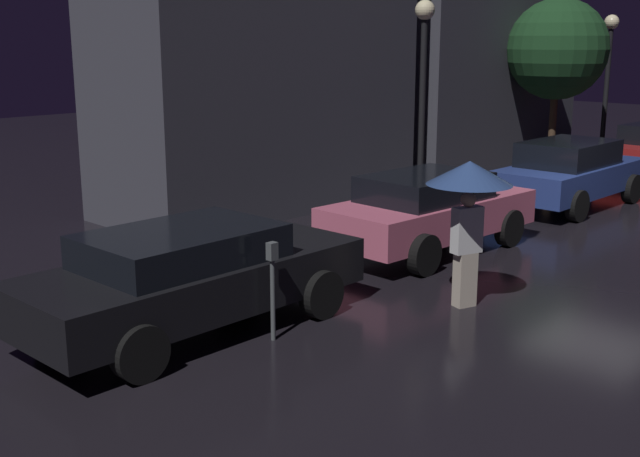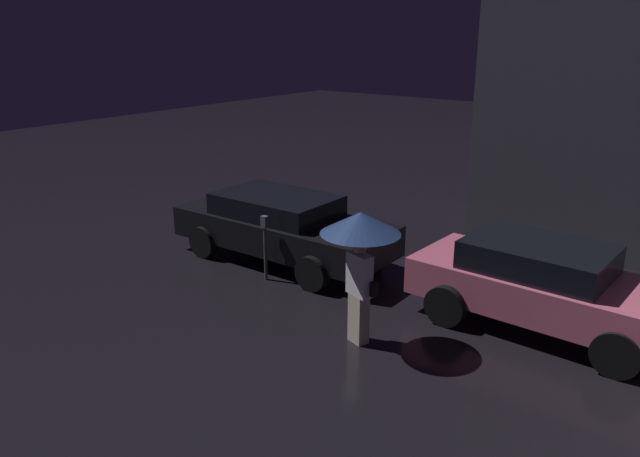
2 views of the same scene
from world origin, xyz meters
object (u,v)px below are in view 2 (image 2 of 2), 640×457
parked_car_pink (544,284)px  pedestrian_with_umbrella (360,237)px  parked_car_black (282,225)px  parking_meter (265,241)px

parked_car_pink → pedestrian_with_umbrella: pedestrian_with_umbrella is taller
parked_car_black → pedestrian_with_umbrella: pedestrian_with_umbrella is taller
parked_car_pink → parking_meter: bearing=-164.1°
parked_car_black → parking_meter: (0.46, -1.03, 0.05)m
pedestrian_with_umbrella → parking_meter: 3.07m
parked_car_black → pedestrian_with_umbrella: 3.92m
pedestrian_with_umbrella → parking_meter: size_ratio=1.64×
parked_car_pink → parking_meter: 4.94m
parked_car_pink → parked_car_black: bearing=-176.3°
parked_car_pink → parking_meter: (-4.80, -1.18, 0.03)m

